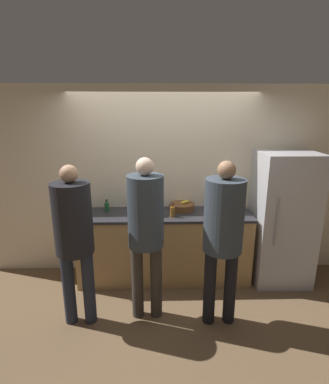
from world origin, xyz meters
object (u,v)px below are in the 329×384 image
refrigerator (282,218)px  cup_blue (160,213)px  potted_plant (228,199)px  person_left (74,231)px  person_center (146,225)px  bottle_amber (172,211)px  fruit_bowl (182,207)px  person_right (223,228)px  utensil_crock (141,203)px  bottle_green (107,206)px

refrigerator → cup_blue: size_ratio=18.92×
refrigerator → potted_plant: 0.75m
person_left → person_center: bearing=6.6°
refrigerator → bottle_amber: refrigerator is taller
fruit_bowl → cup_blue: (-0.30, -0.25, -0.00)m
fruit_bowl → person_center: bearing=-116.3°
refrigerator → person_left: bearing=-161.7°
cup_blue → potted_plant: 0.97m
bottle_amber → person_right: bearing=-58.2°
utensil_crock → bottle_green: (-0.45, -0.06, -0.02)m
fruit_bowl → utensil_crock: bearing=174.8°
fruit_bowl → bottle_amber: 0.31m
bottle_amber → person_center: bearing=-115.7°
person_left → person_right: (1.53, -0.03, 0.03)m
person_left → cup_blue: (0.90, 0.76, -0.08)m
fruit_bowl → bottle_amber: (-0.14, -0.27, 0.03)m
utensil_crock → bottle_amber: bearing=-37.3°
bottle_green → cup_blue: bearing=-18.1°
person_center → utensil_crock: 0.98m
person_left → bottle_amber: size_ratio=9.58×
person_left → bottle_amber: person_left is taller
person_center → bottle_amber: (0.32, 0.66, -0.09)m
person_right → bottle_amber: bearing=121.8°
person_right → utensil_crock: (-0.90, 1.10, -0.08)m
fruit_bowl → utensil_crock: size_ratio=1.13×
person_left → potted_plant: size_ratio=6.60×
person_left → utensil_crock: size_ratio=5.97×
cup_blue → person_center: bearing=-103.5°
utensil_crock → bottle_green: bearing=-172.1°
person_left → potted_plant: person_left is taller
person_center → fruit_bowl: (0.46, 0.93, -0.11)m
cup_blue → person_right: bearing=-51.5°
person_right → fruit_bowl: bearing=107.9°
fruit_bowl → bottle_amber: bottle_amber is taller
person_left → bottle_amber: bearing=35.2°
fruit_bowl → person_right: bearing=-72.1°
bottle_amber → person_left: bearing=-144.8°
utensil_crock → bottle_green: size_ratio=1.88×
person_center → bottle_green: (-0.56, 0.91, -0.10)m
person_center → bottle_amber: 0.73m
refrigerator → potted_plant: refrigerator is taller
person_left → potted_plant: bearing=29.3°
bottle_green → potted_plant: potted_plant is taller
person_center → bottle_amber: bearing=64.3°
fruit_bowl → cup_blue: bearing=-140.0°
person_left → refrigerator: bearing=18.3°
person_left → utensil_crock: bearing=59.3°
person_center → cup_blue: bearing=76.5°
refrigerator → person_right: bearing=-138.8°
utensil_crock → potted_plant: bearing=-1.7°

